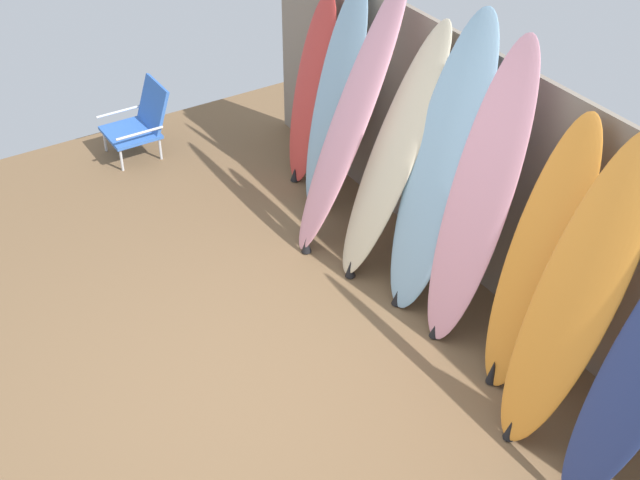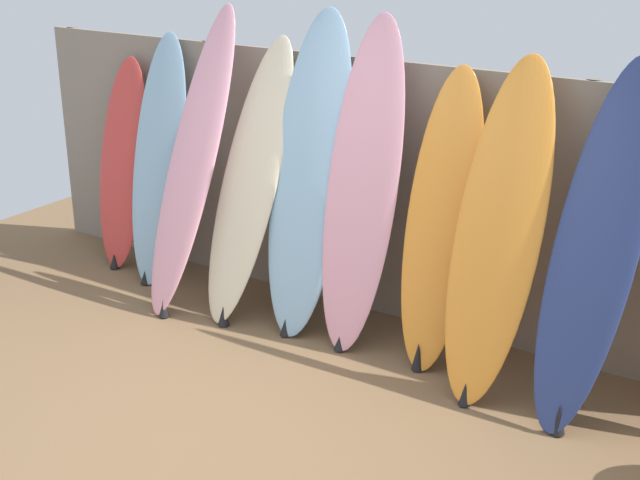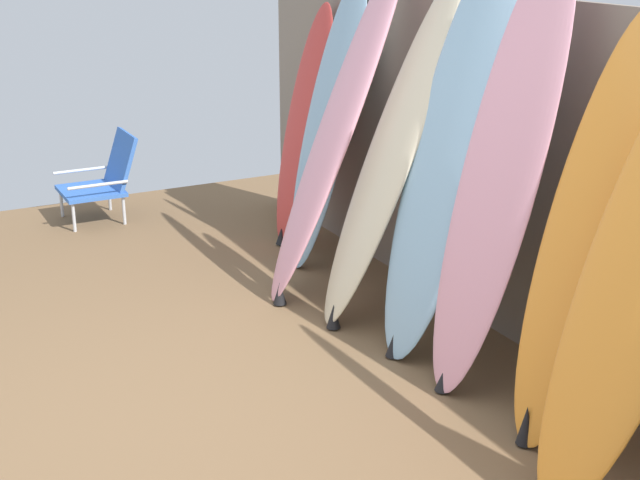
{
  "view_description": "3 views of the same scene",
  "coord_description": "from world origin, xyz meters",
  "px_view_note": "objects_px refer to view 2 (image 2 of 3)",
  "views": [
    {
      "loc": [
        3.66,
        -1.81,
        4.2
      ],
      "look_at": [
        -0.27,
        0.65,
        0.82
      ],
      "focal_mm": 50.0,
      "sensor_mm": 36.0,
      "label": 1
    },
    {
      "loc": [
        2.9,
        -3.13,
        2.74
      ],
      "look_at": [
        0.44,
        0.67,
        1.04
      ],
      "focal_mm": 50.0,
      "sensor_mm": 36.0,
      "label": 2
    },
    {
      "loc": [
        3.26,
        -0.97,
        2.11
      ],
      "look_at": [
        -0.28,
        0.89,
        0.71
      ],
      "focal_mm": 50.0,
      "sensor_mm": 36.0,
      "label": 3
    }
  ],
  "objects_px": {
    "surfboard_red_0": "(123,166)",
    "surfboard_orange_7": "(499,232)",
    "surfboard_pink_2": "(192,162)",
    "surfboard_pink_5": "(362,187)",
    "surfboard_skyblue_4": "(309,176)",
    "surfboard_orange_6": "(441,224)",
    "surfboard_cream_3": "(250,182)",
    "surfboard_skyblue_1": "(159,162)",
    "surfboard_navy_8": "(596,250)"
  },
  "relations": [
    {
      "from": "surfboard_orange_6",
      "to": "surfboard_orange_7",
      "type": "height_order",
      "value": "surfboard_orange_7"
    },
    {
      "from": "surfboard_pink_2",
      "to": "surfboard_navy_8",
      "type": "bearing_deg",
      "value": 0.56
    },
    {
      "from": "surfboard_skyblue_4",
      "to": "surfboard_pink_5",
      "type": "bearing_deg",
      "value": -2.88
    },
    {
      "from": "surfboard_skyblue_4",
      "to": "surfboard_orange_6",
      "type": "bearing_deg",
      "value": 0.26
    },
    {
      "from": "surfboard_pink_5",
      "to": "surfboard_orange_7",
      "type": "relative_size",
      "value": 1.08
    },
    {
      "from": "surfboard_pink_5",
      "to": "surfboard_cream_3",
      "type": "bearing_deg",
      "value": -177.38
    },
    {
      "from": "surfboard_pink_2",
      "to": "surfboard_cream_3",
      "type": "xyz_separation_m",
      "value": [
        0.44,
        0.08,
        -0.09
      ]
    },
    {
      "from": "surfboard_orange_7",
      "to": "surfboard_skyblue_4",
      "type": "bearing_deg",
      "value": 174.99
    },
    {
      "from": "surfboard_pink_5",
      "to": "surfboard_navy_8",
      "type": "distance_m",
      "value": 1.54
    },
    {
      "from": "surfboard_pink_2",
      "to": "surfboard_orange_6",
      "type": "distance_m",
      "value": 1.87
    },
    {
      "from": "surfboard_skyblue_4",
      "to": "surfboard_cream_3",
      "type": "bearing_deg",
      "value": -172.28
    },
    {
      "from": "surfboard_cream_3",
      "to": "surfboard_pink_2",
      "type": "bearing_deg",
      "value": -169.57
    },
    {
      "from": "surfboard_orange_6",
      "to": "surfboard_red_0",
      "type": "bearing_deg",
      "value": 177.76
    },
    {
      "from": "surfboard_skyblue_4",
      "to": "surfboard_navy_8",
      "type": "bearing_deg",
      "value": -3.35
    },
    {
      "from": "surfboard_cream_3",
      "to": "surfboard_skyblue_4",
      "type": "height_order",
      "value": "surfboard_skyblue_4"
    },
    {
      "from": "surfboard_skyblue_4",
      "to": "surfboard_pink_5",
      "type": "distance_m",
      "value": 0.42
    },
    {
      "from": "surfboard_cream_3",
      "to": "surfboard_orange_6",
      "type": "distance_m",
      "value": 1.42
    },
    {
      "from": "surfboard_skyblue_1",
      "to": "surfboard_cream_3",
      "type": "distance_m",
      "value": 0.97
    },
    {
      "from": "surfboard_red_0",
      "to": "surfboard_skyblue_4",
      "type": "distance_m",
      "value": 1.86
    },
    {
      "from": "surfboard_cream_3",
      "to": "surfboard_orange_7",
      "type": "relative_size",
      "value": 0.98
    },
    {
      "from": "surfboard_cream_3",
      "to": "surfboard_pink_5",
      "type": "distance_m",
      "value": 0.88
    },
    {
      "from": "surfboard_skyblue_4",
      "to": "surfboard_pink_2",
      "type": "bearing_deg",
      "value": -170.93
    },
    {
      "from": "surfboard_skyblue_1",
      "to": "surfboard_orange_6",
      "type": "height_order",
      "value": "surfboard_skyblue_1"
    },
    {
      "from": "surfboard_red_0",
      "to": "surfboard_orange_7",
      "type": "relative_size",
      "value": 0.84
    },
    {
      "from": "surfboard_pink_2",
      "to": "surfboard_cream_3",
      "type": "distance_m",
      "value": 0.46
    },
    {
      "from": "surfboard_pink_2",
      "to": "surfboard_cream_3",
      "type": "relative_size",
      "value": 1.1
    },
    {
      "from": "surfboard_skyblue_1",
      "to": "surfboard_cream_3",
      "type": "bearing_deg",
      "value": -7.49
    },
    {
      "from": "surfboard_orange_7",
      "to": "surfboard_navy_8",
      "type": "xyz_separation_m",
      "value": [
        0.56,
        0.01,
        0.01
      ]
    },
    {
      "from": "surfboard_navy_8",
      "to": "surfboard_pink_2",
      "type": "bearing_deg",
      "value": -179.44
    },
    {
      "from": "surfboard_red_0",
      "to": "surfboard_orange_7",
      "type": "height_order",
      "value": "surfboard_orange_7"
    },
    {
      "from": "surfboard_skyblue_4",
      "to": "surfboard_pink_5",
      "type": "relative_size",
      "value": 1.0
    },
    {
      "from": "surfboard_cream_3",
      "to": "surfboard_orange_6",
      "type": "height_order",
      "value": "surfboard_cream_3"
    },
    {
      "from": "surfboard_pink_2",
      "to": "surfboard_pink_5",
      "type": "relative_size",
      "value": 1.0
    },
    {
      "from": "surfboard_pink_2",
      "to": "surfboard_pink_5",
      "type": "xyz_separation_m",
      "value": [
        1.31,
        0.12,
        0.0
      ]
    },
    {
      "from": "surfboard_red_0",
      "to": "surfboard_orange_6",
      "type": "relative_size",
      "value": 0.89
    },
    {
      "from": "surfboard_pink_5",
      "to": "surfboard_orange_7",
      "type": "xyz_separation_m",
      "value": [
        0.97,
        -0.1,
        -0.08
      ]
    },
    {
      "from": "surfboard_skyblue_1",
      "to": "surfboard_pink_2",
      "type": "relative_size",
      "value": 0.88
    },
    {
      "from": "surfboard_pink_5",
      "to": "surfboard_navy_8",
      "type": "relative_size",
      "value": 1.06
    },
    {
      "from": "surfboard_pink_2",
      "to": "surfboard_orange_6",
      "type": "height_order",
      "value": "surfboard_pink_2"
    },
    {
      "from": "surfboard_cream_3",
      "to": "surfboard_skyblue_4",
      "type": "xyz_separation_m",
      "value": [
        0.45,
        0.06,
        0.1
      ]
    },
    {
      "from": "surfboard_navy_8",
      "to": "surfboard_pink_5",
      "type": "bearing_deg",
      "value": 176.52
    },
    {
      "from": "surfboard_red_0",
      "to": "surfboard_orange_7",
      "type": "distance_m",
      "value": 3.25
    },
    {
      "from": "surfboard_red_0",
      "to": "surfboard_orange_7",
      "type": "bearing_deg",
      "value": -4.18
    },
    {
      "from": "surfboard_orange_6",
      "to": "surfboard_navy_8",
      "type": "height_order",
      "value": "surfboard_navy_8"
    },
    {
      "from": "surfboard_skyblue_1",
      "to": "surfboard_pink_2",
      "type": "bearing_deg",
      "value": -21.77
    },
    {
      "from": "surfboard_red_0",
      "to": "surfboard_orange_7",
      "type": "xyz_separation_m",
      "value": [
        3.24,
        -0.24,
        0.16
      ]
    },
    {
      "from": "surfboard_orange_7",
      "to": "surfboard_cream_3",
      "type": "bearing_deg",
      "value": 178.1
    },
    {
      "from": "surfboard_navy_8",
      "to": "surfboard_orange_7",
      "type": "bearing_deg",
      "value": -179.19
    },
    {
      "from": "surfboard_skyblue_1",
      "to": "surfboard_navy_8",
      "type": "distance_m",
      "value": 3.37
    },
    {
      "from": "surfboard_skyblue_4",
      "to": "surfboard_navy_8",
      "type": "distance_m",
      "value": 1.96
    }
  ]
}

